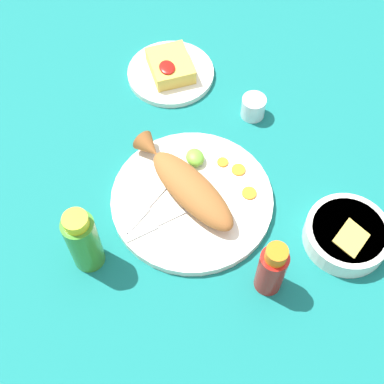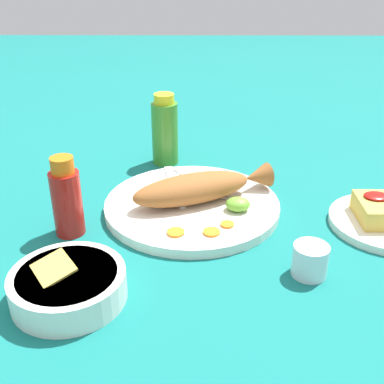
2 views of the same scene
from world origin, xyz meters
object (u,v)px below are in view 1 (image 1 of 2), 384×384
fork_far (150,204)px  side_plate_fries (171,73)px  salt_cup (253,108)px  fork_near (161,222)px  fried_fish (187,185)px  hot_sauce_bottle_green (83,241)px  main_plate (192,199)px  guacamole_bowl (347,234)px  hot_sauce_bottle_red (272,269)px

fork_far → side_plate_fries: bearing=-149.1°
salt_cup → fork_near: bearing=-51.7°
fork_near → fried_fish: bearing=-154.7°
salt_cup → hot_sauce_bottle_green: bearing=-60.3°
main_plate → fork_far: size_ratio=2.10×
fried_fish → salt_cup: size_ratio=5.16×
main_plate → fried_fish: 0.04m
fork_far → hot_sauce_bottle_green: (0.07, -0.14, 0.06)m
fork_far → guacamole_bowl: 0.39m
side_plate_fries → fork_near: bearing=-18.7°
fork_near → side_plate_fries: size_ratio=0.90×
hot_sauce_bottle_green → guacamole_bowl: 0.50m
fried_fish → hot_sauce_bottle_red: (0.23, 0.09, 0.02)m
fried_fish → side_plate_fries: 0.34m
main_plate → hot_sauce_bottle_green: hot_sauce_bottle_green is taller
fork_near → salt_cup: (-0.22, 0.27, 0.00)m
fried_fish → guacamole_bowl: bearing=32.0°
hot_sauce_bottle_green → fork_near: bearing=99.7°
guacamole_bowl → salt_cup: bearing=-170.4°
fork_far → hot_sauce_bottle_red: 0.28m
guacamole_bowl → main_plate: bearing=-123.6°
salt_cup → side_plate_fries: 0.22m
fork_near → hot_sauce_bottle_red: (0.17, 0.16, 0.05)m
hot_sauce_bottle_red → fork_near: bearing=-137.8°
side_plate_fries → guacamole_bowl: 0.56m
main_plate → guacamole_bowl: 0.31m
main_plate → guacamole_bowl: bearing=56.4°
hot_sauce_bottle_red → fried_fish: bearing=-158.7°
hot_sauce_bottle_green → fork_far: bearing=117.4°
fork_near → hot_sauce_bottle_red: bearing=120.9°
hot_sauce_bottle_green → salt_cup: 0.49m
side_plate_fries → fried_fish: bearing=-10.4°
side_plate_fries → guacamole_bowl: guacamole_bowl is taller
fork_far → main_plate: bearing=137.2°
hot_sauce_bottle_green → guacamole_bowl: size_ratio=0.99×
hot_sauce_bottle_red → side_plate_fries: bearing=-177.3°
fork_near → side_plate_fries: fork_near is taller
hot_sauce_bottle_green → side_plate_fries: (-0.41, 0.28, -0.07)m
main_plate → salt_cup: size_ratio=6.07×
hot_sauce_bottle_red → hot_sauce_bottle_green: 0.34m
salt_cup → side_plate_fries: bearing=-139.9°
fork_far → hot_sauce_bottle_red: (0.22, 0.17, 0.05)m
hot_sauce_bottle_green → main_plate: bearing=105.6°
fork_near → salt_cup: 0.35m
fried_fish → side_plate_fries: fried_fish is taller
fried_fish → hot_sauce_bottle_green: bearing=-93.5°
main_plate → hot_sauce_bottle_green: size_ratio=2.04×
fork_far → side_plate_fries: fork_far is taller
fork_far → guacamole_bowl: size_ratio=0.96×
hot_sauce_bottle_red → salt_cup: size_ratio=2.62×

